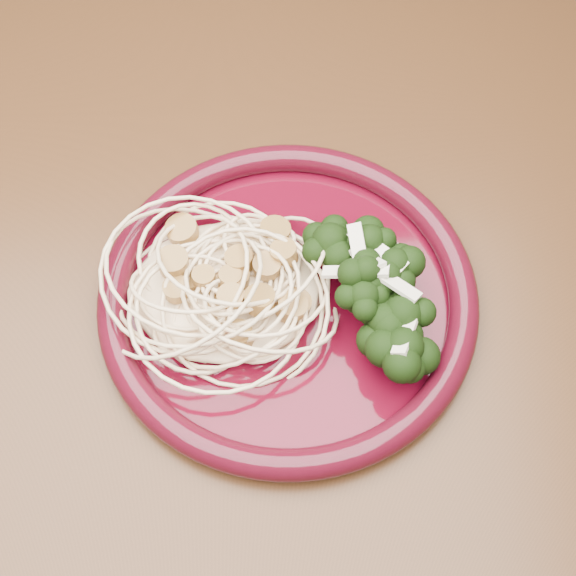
# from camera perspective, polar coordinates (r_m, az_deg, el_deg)

# --- Properties ---
(dining_table) EXTENTS (1.20, 0.80, 0.75)m
(dining_table) POSITION_cam_1_polar(r_m,az_deg,el_deg) (0.66, 5.69, -0.00)
(dining_table) COLOR #472814
(dining_table) RESTS_ON ground
(dinner_plate) EXTENTS (0.29, 0.29, 0.02)m
(dinner_plate) POSITION_cam_1_polar(r_m,az_deg,el_deg) (0.53, -0.00, -0.58)
(dinner_plate) COLOR #440512
(dinner_plate) RESTS_ON dining_table
(spaghetti_pile) EXTENTS (0.14, 0.13, 0.03)m
(spaghetti_pile) POSITION_cam_1_polar(r_m,az_deg,el_deg) (0.53, -4.47, 0.36)
(spaghetti_pile) COLOR #FBDDAD
(spaghetti_pile) RESTS_ON dinner_plate
(scallop_cluster) EXTENTS (0.12, 0.12, 0.03)m
(scallop_cluster) POSITION_cam_1_polar(r_m,az_deg,el_deg) (0.50, -4.72, 2.22)
(scallop_cluster) COLOR #A47A3C
(scallop_cluster) RESTS_ON spaghetti_pile
(broccoli_pile) EXTENTS (0.10, 0.14, 0.05)m
(broccoli_pile) POSITION_cam_1_polar(r_m,az_deg,el_deg) (0.52, 5.59, 0.00)
(broccoli_pile) COLOR black
(broccoli_pile) RESTS_ON dinner_plate
(onion_garnish) EXTENTS (0.07, 0.09, 0.05)m
(onion_garnish) POSITION_cam_1_polar(r_m,az_deg,el_deg) (0.49, 5.87, 1.71)
(onion_garnish) COLOR #EEE5CB
(onion_garnish) RESTS_ON broccoli_pile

